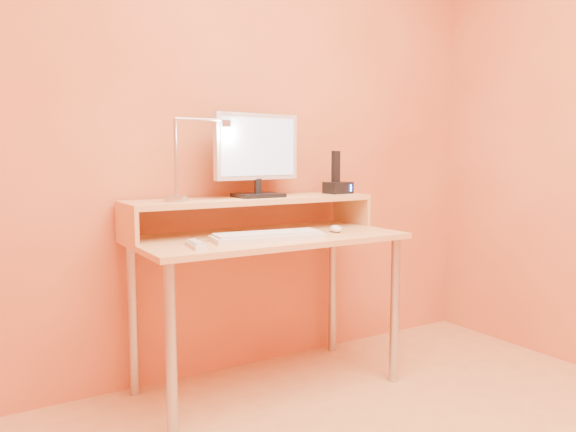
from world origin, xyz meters
TOP-DOWN VIEW (x-y plane):
  - wall_back at (0.00, 1.50)m, footprint 3.00×0.04m
  - desk_leg_fl at (-0.55, 0.93)m, footprint 0.04×0.04m
  - desk_leg_fr at (0.55, 0.93)m, footprint 0.04×0.04m
  - desk_leg_bl at (-0.55, 1.43)m, footprint 0.04×0.04m
  - desk_leg_br at (0.55, 1.43)m, footprint 0.04×0.04m
  - desk_lower at (0.00, 1.18)m, footprint 1.20×0.60m
  - shelf_riser_left at (-0.59, 1.33)m, footprint 0.02×0.30m
  - shelf_riser_right at (0.59, 1.33)m, footprint 0.02×0.30m
  - desk_shelf at (0.00, 1.33)m, footprint 1.20×0.30m
  - monitor_foot at (0.04, 1.33)m, footprint 0.22×0.16m
  - monitor_neck at (0.04, 1.33)m, footprint 0.04×0.04m
  - monitor_panel at (0.04, 1.34)m, footprint 0.46×0.09m
  - monitor_back at (0.04, 1.36)m, footprint 0.41×0.06m
  - monitor_screen at (0.04, 1.32)m, footprint 0.41×0.05m
  - lamp_base at (-0.38, 1.30)m, footprint 0.10×0.10m
  - lamp_post at (-0.38, 1.30)m, footprint 0.01×0.01m
  - lamp_arm at (-0.26, 1.30)m, footprint 0.24×0.01m
  - lamp_head at (-0.14, 1.30)m, footprint 0.04×0.04m
  - lamp_bulb at (-0.14, 1.30)m, footprint 0.03×0.03m
  - phone_dock at (0.51, 1.33)m, footprint 0.14×0.11m
  - phone_handset at (0.49, 1.33)m, footprint 0.04×0.03m
  - phone_led at (0.55, 1.28)m, footprint 0.01×0.00m
  - keyboard at (-0.06, 1.06)m, footprint 0.50×0.22m
  - mouse at (0.32, 1.09)m, footprint 0.09×0.11m
  - remote_control at (-0.40, 1.03)m, footprint 0.07×0.17m

SIDE VIEW (x-z plane):
  - desk_leg_fl at x=-0.55m, z-range 0.00..0.69m
  - desk_leg_fr at x=0.55m, z-range 0.00..0.69m
  - desk_leg_bl at x=-0.55m, z-range 0.00..0.69m
  - desk_leg_br at x=0.55m, z-range 0.00..0.69m
  - desk_lower at x=0.00m, z-range 0.70..0.72m
  - remote_control at x=-0.40m, z-range 0.72..0.74m
  - keyboard at x=-0.06m, z-range 0.72..0.74m
  - mouse at x=0.32m, z-range 0.72..0.75m
  - shelf_riser_left at x=-0.59m, z-range 0.72..0.85m
  - shelf_riser_right at x=0.59m, z-range 0.72..0.85m
  - desk_shelf at x=0.00m, z-range 0.86..0.88m
  - monitor_foot at x=0.04m, z-range 0.88..0.90m
  - lamp_base at x=-0.38m, z-range 0.88..0.90m
  - phone_dock at x=0.51m, z-range 0.88..0.94m
  - phone_led at x=0.55m, z-range 0.89..0.93m
  - monitor_neck at x=0.04m, z-range 0.90..0.97m
  - phone_handset at x=0.49m, z-range 0.94..1.10m
  - lamp_post at x=-0.38m, z-range 0.91..1.24m
  - monitor_panel at x=0.04m, z-range 0.96..1.27m
  - monitor_back at x=0.04m, z-range 0.99..1.25m
  - monitor_screen at x=0.04m, z-range 0.98..1.25m
  - lamp_bulb at x=-0.14m, z-range 1.20..1.21m
  - lamp_head at x=-0.14m, z-range 1.21..1.24m
  - lamp_arm at x=-0.26m, z-range 1.23..1.24m
  - wall_back at x=0.00m, z-range 0.00..2.50m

